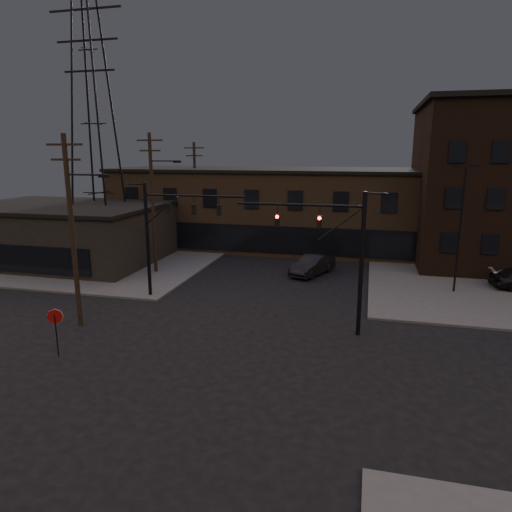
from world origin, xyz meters
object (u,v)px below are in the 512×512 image
(traffic_signal_far, at_px, (164,227))
(car_crossing, at_px, (313,265))
(traffic_signal_near, at_px, (341,248))
(stop_sign, at_px, (55,321))

(traffic_signal_far, relative_size, car_crossing, 1.61)
(traffic_signal_near, bearing_deg, traffic_signal_far, 163.83)
(stop_sign, bearing_deg, traffic_signal_far, 82.68)
(stop_sign, height_order, car_crossing, stop_sign)
(stop_sign, bearing_deg, traffic_signal_near, 25.90)
(traffic_signal_far, height_order, car_crossing, traffic_signal_far)
(traffic_signal_far, bearing_deg, car_crossing, 43.53)
(traffic_signal_far, xyz_separation_m, car_crossing, (9.13, 8.68, -4.19))
(traffic_signal_near, height_order, traffic_signal_far, same)
(car_crossing, bearing_deg, stop_sign, -96.21)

